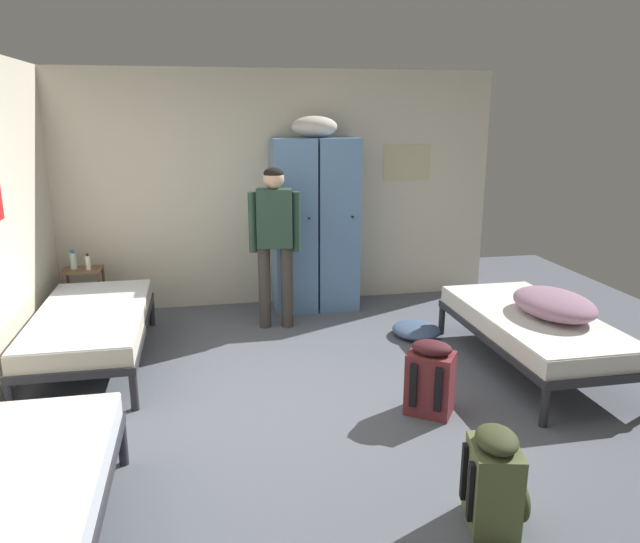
# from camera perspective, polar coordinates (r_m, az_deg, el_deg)

# --- Properties ---
(ground_plane) EXTENTS (8.19, 8.19, 0.00)m
(ground_plane) POSITION_cam_1_polar(r_m,az_deg,el_deg) (4.65, 0.63, -12.19)
(ground_plane) COLOR #565B66
(room_backdrop) EXTENTS (4.86, 5.18, 2.56)m
(room_backdrop) POSITION_cam_1_polar(r_m,az_deg,el_deg) (5.40, -15.11, 5.42)
(room_backdrop) COLOR beige
(room_backdrop) RESTS_ON ground_plane
(locker_bank) EXTENTS (0.90, 0.55, 2.07)m
(locker_bank) POSITION_cam_1_polar(r_m,az_deg,el_deg) (6.55, -0.51, 4.78)
(locker_bank) COLOR #5B84B2
(locker_bank) RESTS_ON ground_plane
(shelf_unit) EXTENTS (0.38, 0.30, 0.57)m
(shelf_unit) POSITION_cam_1_polar(r_m,az_deg,el_deg) (6.64, -21.32, -1.65)
(shelf_unit) COLOR brown
(shelf_unit) RESTS_ON ground_plane
(bed_left_rear) EXTENTS (0.90, 1.90, 0.49)m
(bed_left_rear) POSITION_cam_1_polar(r_m,az_deg,el_deg) (5.50, -20.76, -4.53)
(bed_left_rear) COLOR #28282D
(bed_left_rear) RESTS_ON ground_plane
(bed_right) EXTENTS (0.90, 1.90, 0.49)m
(bed_right) POSITION_cam_1_polar(r_m,az_deg,el_deg) (5.38, 19.42, -4.85)
(bed_right) COLOR #28282D
(bed_right) RESTS_ON ground_plane
(bedding_heap) EXTENTS (0.58, 0.83, 0.20)m
(bedding_heap) POSITION_cam_1_polar(r_m,az_deg,el_deg) (5.31, 21.17, -2.85)
(bedding_heap) COLOR gray
(bedding_heap) RESTS_ON bed_right
(person_traveler) EXTENTS (0.50, 0.24, 1.60)m
(person_traveler) POSITION_cam_1_polar(r_m,az_deg,el_deg) (5.93, -4.29, 3.63)
(person_traveler) COLOR #3D3833
(person_traveler) RESTS_ON ground_plane
(water_bottle) EXTENTS (0.07, 0.07, 0.20)m
(water_bottle) POSITION_cam_1_polar(r_m,az_deg,el_deg) (6.60, -22.23, 0.97)
(water_bottle) COLOR silver
(water_bottle) RESTS_ON shelf_unit
(lotion_bottle) EXTENTS (0.05, 0.05, 0.17)m
(lotion_bottle) POSITION_cam_1_polar(r_m,az_deg,el_deg) (6.51, -21.02, 0.81)
(lotion_bottle) COLOR white
(lotion_bottle) RESTS_ON shelf_unit
(backpack_olive) EXTENTS (0.38, 0.37, 0.55)m
(backpack_olive) POSITION_cam_1_polar(r_m,az_deg,el_deg) (3.45, 16.18, -18.41)
(backpack_olive) COLOR #566038
(backpack_olive) RESTS_ON ground_plane
(backpack_maroon) EXTENTS (0.41, 0.41, 0.55)m
(backpack_maroon) POSITION_cam_1_polar(r_m,az_deg,el_deg) (4.48, 10.37, -9.90)
(backpack_maroon) COLOR maroon
(backpack_maroon) RESTS_ON ground_plane
(clothes_pile_denim) EXTENTS (0.46, 0.50, 0.13)m
(clothes_pile_denim) POSITION_cam_1_polar(r_m,az_deg,el_deg) (5.97, 9.05, -5.46)
(clothes_pile_denim) COLOR #42567A
(clothes_pile_denim) RESTS_ON ground_plane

